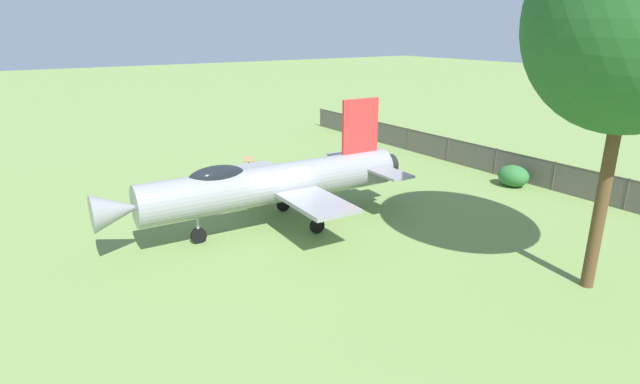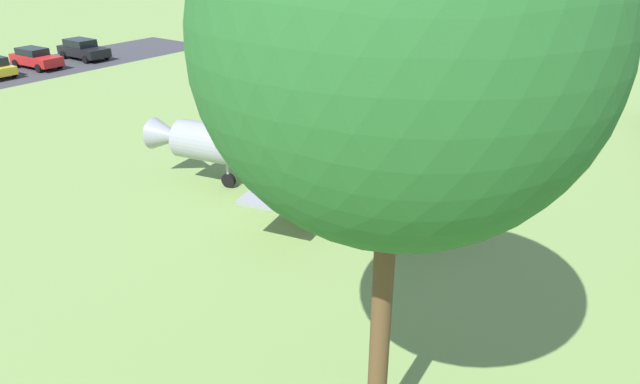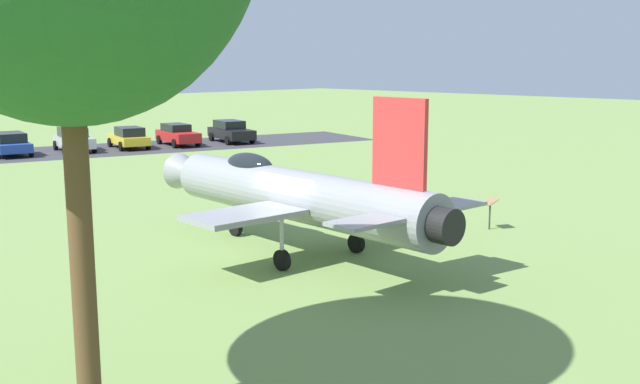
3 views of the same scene
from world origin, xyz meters
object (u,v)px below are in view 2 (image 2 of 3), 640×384
at_px(display_jet, 291,154).
at_px(shade_tree, 396,49).
at_px(parked_car_black, 83,49).
at_px(info_plaque, 402,131).
at_px(parked_car_red, 35,58).

height_order(display_jet, shade_tree, shade_tree).
relative_size(display_jet, parked_car_black, 2.58).
relative_size(shade_tree, info_plaque, 9.73).
height_order(info_plaque, parked_car_black, parked_car_black).
height_order(shade_tree, info_plaque, shade_tree).
height_order(display_jet, parked_car_red, display_jet).
xyz_separation_m(display_jet, shade_tree, (6.15, -9.95, 6.11)).
height_order(display_jet, parked_car_black, display_jet).
bearing_deg(parked_car_black, info_plaque, -6.18).
xyz_separation_m(info_plaque, parked_car_red, (-30.30, 7.28, -0.07)).
xyz_separation_m(display_jet, info_plaque, (2.66, 7.16, -1.04)).
bearing_deg(display_jet, info_plaque, -107.54).
relative_size(shade_tree, parked_car_black, 2.22).
bearing_deg(display_jet, shade_tree, 124.53).
distance_m(display_jet, parked_car_red, 31.21).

